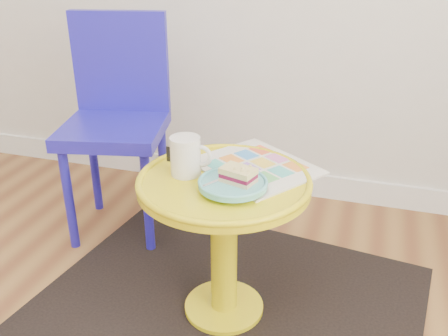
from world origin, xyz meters
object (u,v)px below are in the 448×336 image
(mug, at_px, (186,155))
(plate, at_px, (233,184))
(chair, at_px, (117,111))
(newspaper, at_px, (255,166))
(side_table, at_px, (224,220))

(mug, bearing_deg, plate, -22.17)
(chair, height_order, newspaper, chair)
(chair, distance_m, plate, 0.84)
(mug, relative_size, plate, 0.66)
(side_table, distance_m, newspaper, 0.20)
(mug, distance_m, plate, 0.19)
(chair, relative_size, mug, 6.79)
(side_table, xyz_separation_m, newspaper, (0.07, 0.12, 0.15))
(newspaper, bearing_deg, mug, -114.59)
(mug, bearing_deg, chair, 135.24)
(side_table, height_order, newspaper, newspaper)
(newspaper, bearing_deg, side_table, -86.14)
(side_table, bearing_deg, plate, -52.64)
(plate, bearing_deg, mug, 159.56)
(side_table, xyz_separation_m, chair, (-0.61, 0.46, 0.16))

